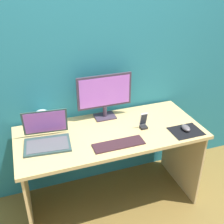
# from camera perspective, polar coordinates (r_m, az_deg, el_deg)

# --- Properties ---
(ground_plane) EXTENTS (8.00, 8.00, 0.00)m
(ground_plane) POSITION_cam_1_polar(r_m,az_deg,el_deg) (2.71, -0.33, -17.54)
(ground_plane) COLOR brown
(wall_back) EXTENTS (6.00, 0.04, 2.50)m
(wall_back) POSITION_cam_1_polar(r_m,az_deg,el_deg) (2.35, -3.53, 11.15)
(wall_back) COLOR #226C7B
(wall_back) RESTS_ON ground_plane
(desk) EXTENTS (1.50, 0.67, 0.75)m
(desk) POSITION_cam_1_polar(r_m,az_deg,el_deg) (2.32, -0.38, -7.21)
(desk) COLOR tan
(desk) RESTS_ON ground_plane
(monitor) EXTENTS (0.48, 0.14, 0.39)m
(monitor) POSITION_cam_1_polar(r_m,az_deg,el_deg) (2.34, -1.53, 3.65)
(monitor) COLOR #362B3A
(monitor) RESTS_ON desk
(laptop) EXTENTS (0.36, 0.31, 0.24)m
(laptop) POSITION_cam_1_polar(r_m,az_deg,el_deg) (2.13, -13.32, -5.07)
(laptop) COLOR #2A3F3E
(laptop) RESTS_ON desk
(fishbowl) EXTENTS (0.16, 0.16, 0.16)m
(fishbowl) POSITION_cam_1_polar(r_m,az_deg,el_deg) (2.31, -14.14, -1.45)
(fishbowl) COLOR silver
(fishbowl) RESTS_ON desk
(keyboard_external) EXTENTS (0.39, 0.12, 0.01)m
(keyboard_external) POSITION_cam_1_polar(r_m,az_deg,el_deg) (2.07, 1.27, -6.68)
(keyboard_external) COLOR #2F191E
(keyboard_external) RESTS_ON desk
(mousepad) EXTENTS (0.25, 0.20, 0.00)m
(mousepad) POSITION_cam_1_polar(r_m,az_deg,el_deg) (2.31, 15.00, -3.85)
(mousepad) COLOR black
(mousepad) RESTS_ON desk
(mouse) EXTENTS (0.07, 0.11, 0.04)m
(mouse) POSITION_cam_1_polar(r_m,az_deg,el_deg) (2.32, 14.99, -3.19)
(mouse) COLOR #524A4D
(mouse) RESTS_ON mousepad
(phone_in_dock) EXTENTS (0.06, 0.06, 0.14)m
(phone_in_dock) POSITION_cam_1_polar(r_m,az_deg,el_deg) (2.27, 6.52, -2.23)
(phone_in_dock) COLOR black
(phone_in_dock) RESTS_ON desk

